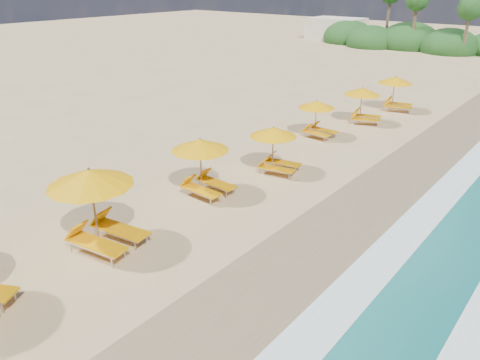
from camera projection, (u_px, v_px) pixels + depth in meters
ground at (240, 210)px, 17.22m from camera, size 160.00×160.00×0.00m
wet_sand at (336, 245)px, 14.92m from camera, size 4.00×160.00×0.01m
surf_foam at (420, 276)px, 13.35m from camera, size 4.00×160.00×0.01m
station_3 at (98, 204)px, 14.30m from camera, size 3.20×3.05×2.69m
station_4 at (204, 163)px, 17.99m from camera, size 2.49×2.30×2.30m
station_5 at (276, 147)px, 20.09m from camera, size 2.56×2.46×2.09m
station_6 at (318, 116)px, 24.63m from camera, size 2.22×2.07×2.00m
station_7 at (364, 103)px, 26.97m from camera, size 2.76×2.72×2.14m
station_8 at (397, 91)px, 29.52m from camera, size 2.84×2.78×2.22m
treeline at (417, 40)px, 54.91m from camera, size 25.80×8.80×9.74m
beach_building at (336, 29)px, 63.47m from camera, size 7.00×5.00×2.80m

